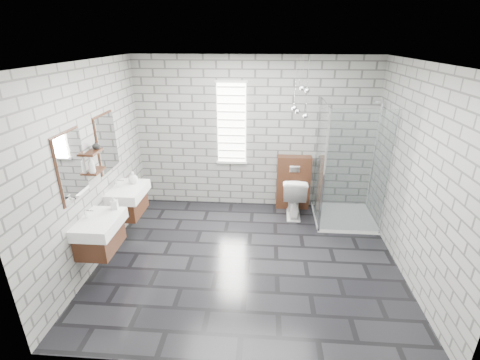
# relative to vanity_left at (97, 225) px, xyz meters

# --- Properties ---
(floor) EXTENTS (4.20, 3.60, 0.02)m
(floor) POSITION_rel_vanity_left_xyz_m (1.91, 0.50, -0.77)
(floor) COLOR black
(floor) RESTS_ON ground
(ceiling) EXTENTS (4.20, 3.60, 0.02)m
(ceiling) POSITION_rel_vanity_left_xyz_m (1.91, 0.50, 1.95)
(ceiling) COLOR white
(ceiling) RESTS_ON wall_back
(wall_back) EXTENTS (4.20, 0.02, 2.70)m
(wall_back) POSITION_rel_vanity_left_xyz_m (1.91, 2.31, 0.59)
(wall_back) COLOR gray
(wall_back) RESTS_ON floor
(wall_front) EXTENTS (4.20, 0.02, 2.70)m
(wall_front) POSITION_rel_vanity_left_xyz_m (1.91, -1.31, 0.59)
(wall_front) COLOR gray
(wall_front) RESTS_ON floor
(wall_left) EXTENTS (0.02, 3.60, 2.70)m
(wall_left) POSITION_rel_vanity_left_xyz_m (-0.20, 0.50, 0.59)
(wall_left) COLOR gray
(wall_left) RESTS_ON floor
(wall_right) EXTENTS (0.02, 3.60, 2.70)m
(wall_right) POSITION_rel_vanity_left_xyz_m (4.02, 0.50, 0.59)
(wall_right) COLOR gray
(wall_right) RESTS_ON floor
(vanity_left) EXTENTS (0.47, 0.70, 1.57)m
(vanity_left) POSITION_rel_vanity_left_xyz_m (0.00, 0.00, 0.00)
(vanity_left) COLOR #482616
(vanity_left) RESTS_ON wall_left
(vanity_right) EXTENTS (0.47, 0.70, 1.57)m
(vanity_right) POSITION_rel_vanity_left_xyz_m (0.00, 0.98, 0.00)
(vanity_right) COLOR #482616
(vanity_right) RESTS_ON wall_left
(shelf_lower) EXTENTS (0.14, 0.30, 0.03)m
(shelf_lower) POSITION_rel_vanity_left_xyz_m (-0.12, 0.45, 0.56)
(shelf_lower) COLOR #482616
(shelf_lower) RESTS_ON wall_left
(shelf_upper) EXTENTS (0.14, 0.30, 0.03)m
(shelf_upper) POSITION_rel_vanity_left_xyz_m (-0.12, 0.45, 0.82)
(shelf_upper) COLOR #482616
(shelf_upper) RESTS_ON wall_left
(window) EXTENTS (0.56, 0.05, 1.48)m
(window) POSITION_rel_vanity_left_xyz_m (1.51, 2.28, 0.79)
(window) COLOR white
(window) RESTS_ON wall_back
(cistern_panel) EXTENTS (0.60, 0.20, 1.00)m
(cistern_panel) POSITION_rel_vanity_left_xyz_m (2.64, 2.20, -0.26)
(cistern_panel) COLOR #482616
(cistern_panel) RESTS_ON floor
(flush_plate) EXTENTS (0.18, 0.01, 0.12)m
(flush_plate) POSITION_rel_vanity_left_xyz_m (2.64, 2.09, 0.04)
(flush_plate) COLOR silver
(flush_plate) RESTS_ON cistern_panel
(shower_enclosure) EXTENTS (1.00, 1.00, 2.03)m
(shower_enclosure) POSITION_rel_vanity_left_xyz_m (3.41, 1.68, -0.25)
(shower_enclosure) COLOR white
(shower_enclosure) RESTS_ON floor
(pendant_cluster) EXTENTS (0.28, 0.28, 0.94)m
(pendant_cluster) POSITION_rel_vanity_left_xyz_m (2.65, 1.86, 1.26)
(pendant_cluster) COLOR silver
(pendant_cluster) RESTS_ON ceiling
(toilet) EXTENTS (0.44, 0.74, 0.74)m
(toilet) POSITION_rel_vanity_left_xyz_m (2.64, 1.91, -0.39)
(toilet) COLOR white
(toilet) RESTS_ON floor
(soap_bottle_a) EXTENTS (0.10, 0.10, 0.19)m
(soap_bottle_a) POSITION_rel_vanity_left_xyz_m (0.14, 0.28, 0.19)
(soap_bottle_a) COLOR #B2B2B2
(soap_bottle_a) RESTS_ON vanity_left
(soap_bottle_b) EXTENTS (0.18, 0.18, 0.19)m
(soap_bottle_b) POSITION_rel_vanity_left_xyz_m (0.08, 1.14, 0.19)
(soap_bottle_b) COLOR #B2B2B2
(soap_bottle_b) RESTS_ON vanity_right
(soap_bottle_c) EXTENTS (0.09, 0.09, 0.22)m
(soap_bottle_c) POSITION_rel_vanity_left_xyz_m (-0.11, 0.34, 0.69)
(soap_bottle_c) COLOR #B2B2B2
(soap_bottle_c) RESTS_ON shelf_lower
(vase) EXTENTS (0.12, 0.12, 0.10)m
(vase) POSITION_rel_vanity_left_xyz_m (-0.11, 0.53, 0.89)
(vase) COLOR #B2B2B2
(vase) RESTS_ON shelf_upper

